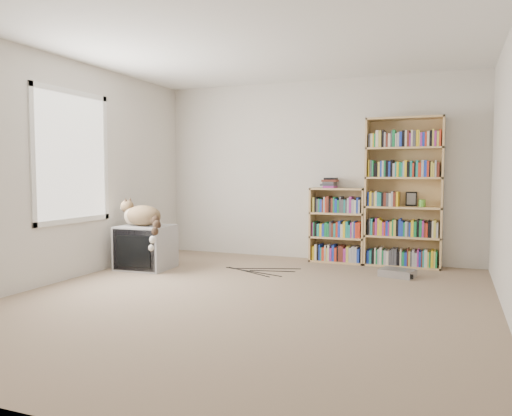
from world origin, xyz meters
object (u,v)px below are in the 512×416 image
at_px(crt_tv, 146,247).
at_px(dvd_player, 397,273).
at_px(bookcase_short, 338,228).
at_px(bookcase_tall, 404,197).
at_px(cat, 144,219).

bearing_deg(crt_tv, dvd_player, 9.18).
bearing_deg(crt_tv, bookcase_short, 29.11).
bearing_deg(bookcase_tall, bookcase_short, -179.84).
relative_size(bookcase_tall, dvd_player, 5.04).
xyz_separation_m(crt_tv, cat, (0.03, -0.08, 0.37)).
bearing_deg(crt_tv, bookcase_tall, 21.21).
relative_size(bookcase_short, dvd_player, 2.65).
bearing_deg(cat, dvd_player, 13.23).
height_order(crt_tv, bookcase_short, bookcase_short).
bearing_deg(dvd_player, crt_tv, -153.90).
bearing_deg(bookcase_short, bookcase_tall, 0.16).
bearing_deg(dvd_player, bookcase_tall, 104.60).
relative_size(crt_tv, bookcase_short, 0.65).
bearing_deg(cat, crt_tv, 112.58).
height_order(cat, bookcase_tall, bookcase_tall).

